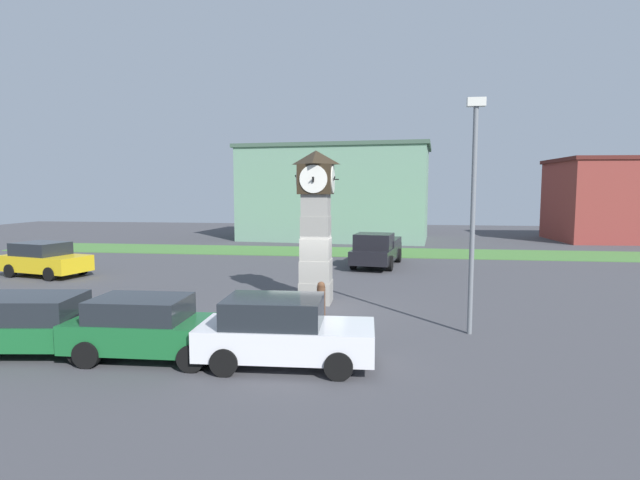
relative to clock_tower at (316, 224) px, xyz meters
name	(u,v)px	position (x,y,z in m)	size (l,w,h in m)	color
ground_plane	(310,307)	(-0.10, -0.74, -2.90)	(86.76, 86.76, 0.00)	#424247
clock_tower	(316,224)	(0.00, 0.00, 0.00)	(1.61, 1.66, 5.57)	gray
bollard_near_tower	(321,298)	(0.44, -1.83, -2.33)	(0.29, 0.29, 1.13)	brown
bollard_mid_row	(297,310)	(-0.11, -3.36, -2.38)	(0.31, 0.31, 1.03)	#333338
car_navy_sedan	(38,324)	(-6.21, -6.62, -2.15)	(4.72, 2.41, 1.48)	#19602D
car_near_tower	(150,327)	(-3.19, -6.62, -2.13)	(4.12, 1.94, 1.53)	#19602D
car_by_building	(283,331)	(0.17, -6.64, -2.09)	(4.19, 2.04, 1.63)	silver
car_far_lot	(45,259)	(-13.81, 3.90, -2.08)	(4.44, 2.82, 1.63)	gold
pickup_truck	(377,249)	(2.03, 9.37, -1.97)	(2.81, 5.68, 1.85)	black
street_lamp_near_road	(473,201)	(4.98, -3.39, 0.95)	(0.50, 0.24, 6.70)	slate
warehouse_blue_far	(336,193)	(-1.76, 24.30, 1.02)	(16.28, 10.05, 7.82)	gray
storefront_low_left	(630,200)	(22.07, 25.56, 0.46)	(12.31, 8.12, 6.70)	maroon
grass_verge_far	(385,252)	(2.45, 15.17, -2.88)	(52.06, 5.04, 0.04)	#477A38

